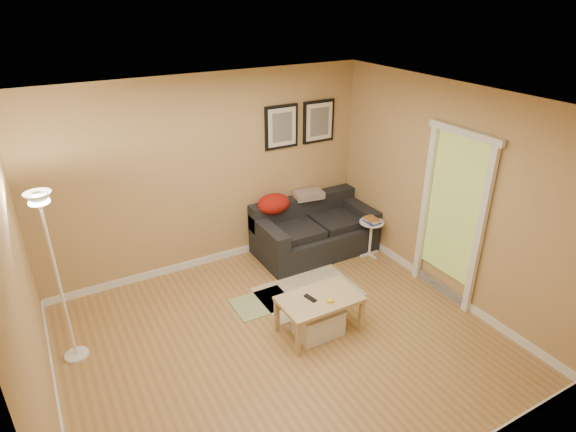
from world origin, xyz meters
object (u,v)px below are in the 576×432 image
object	(u,v)px
sofa	(315,228)
book_stack	(372,220)
storage_bin	(318,321)
coffee_table	(319,314)
side_table	(370,238)
floor_lamp	(60,285)

from	to	relation	value
sofa	book_stack	distance (m)	0.82
storage_bin	book_stack	world-z (taller)	book_stack
sofa	storage_bin	xyz separation A→B (m)	(-0.96, -1.59, -0.22)
coffee_table	side_table	world-z (taller)	side_table
storage_bin	coffee_table	bearing A→B (deg)	45.04
coffee_table	floor_lamp	world-z (taller)	floor_lamp
storage_bin	floor_lamp	world-z (taller)	floor_lamp
sofa	coffee_table	distance (m)	1.82
floor_lamp	coffee_table	bearing A→B (deg)	-20.00
book_stack	storage_bin	bearing A→B (deg)	-149.63
book_stack	sofa	bearing A→B (deg)	137.17
storage_bin	side_table	xyz separation A→B (m)	(1.60, 1.11, 0.11)
floor_lamp	storage_bin	bearing A→B (deg)	-21.02
coffee_table	storage_bin	xyz separation A→B (m)	(-0.04, -0.04, -0.06)
coffee_table	book_stack	xyz separation A→B (m)	(1.55, 1.06, 0.35)
sofa	storage_bin	distance (m)	1.87
sofa	side_table	distance (m)	0.81
sofa	floor_lamp	xyz separation A→B (m)	(-3.38, -0.66, 0.52)
sofa	floor_lamp	size ratio (longest dim) A/B	0.90
sofa	coffee_table	world-z (taller)	sofa
coffee_table	floor_lamp	distance (m)	2.70
storage_bin	floor_lamp	bearing A→B (deg)	158.98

